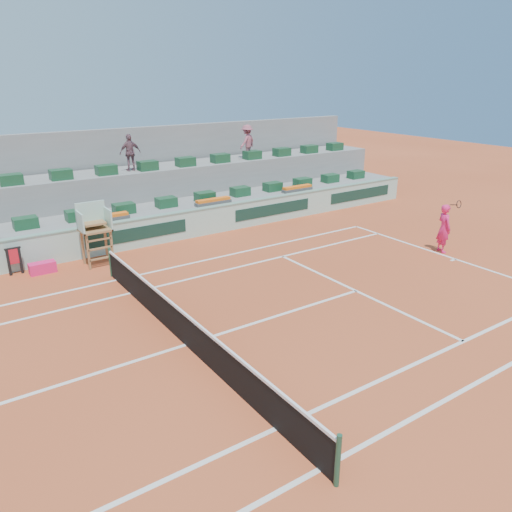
% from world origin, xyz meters
% --- Properties ---
extents(ground, '(90.00, 90.00, 0.00)m').
position_xyz_m(ground, '(0.00, 0.00, 0.00)').
color(ground, '#AA4221').
rests_on(ground, ground).
extents(seating_tier_lower, '(36.00, 4.00, 1.20)m').
position_xyz_m(seating_tier_lower, '(0.00, 10.70, 0.60)').
color(seating_tier_lower, gray).
rests_on(seating_tier_lower, ground).
extents(seating_tier_upper, '(36.00, 2.40, 2.60)m').
position_xyz_m(seating_tier_upper, '(0.00, 12.30, 1.30)').
color(seating_tier_upper, gray).
rests_on(seating_tier_upper, ground).
extents(stadium_back_wall, '(36.00, 0.40, 4.40)m').
position_xyz_m(stadium_back_wall, '(0.00, 13.90, 2.20)').
color(stadium_back_wall, gray).
rests_on(stadium_back_wall, ground).
extents(player_bag, '(0.93, 0.41, 0.41)m').
position_xyz_m(player_bag, '(-1.99, 7.68, 0.21)').
color(player_bag, '#F7206A').
rests_on(player_bag, ground).
extents(spectator_mid, '(1.01, 0.44, 1.72)m').
position_xyz_m(spectator_mid, '(3.30, 11.97, 3.46)').
color(spectator_mid, '#7B525D').
rests_on(spectator_mid, seating_tier_upper).
extents(spectator_right, '(1.33, 1.09, 1.80)m').
position_xyz_m(spectator_right, '(9.85, 11.96, 3.50)').
color(spectator_right, '#9D4E5D').
rests_on(spectator_right, seating_tier_upper).
extents(court_lines, '(23.89, 11.09, 0.01)m').
position_xyz_m(court_lines, '(0.00, 0.00, 0.01)').
color(court_lines, silver).
rests_on(court_lines, ground).
extents(tennis_net, '(0.10, 11.97, 1.10)m').
position_xyz_m(tennis_net, '(0.00, 0.00, 0.53)').
color(tennis_net, black).
rests_on(tennis_net, ground).
extents(advertising_hoarding, '(36.00, 0.34, 1.26)m').
position_xyz_m(advertising_hoarding, '(0.02, 8.50, 0.63)').
color(advertising_hoarding, '#A6D1BF').
rests_on(advertising_hoarding, ground).
extents(umpire_chair, '(1.10, 0.90, 2.40)m').
position_xyz_m(umpire_chair, '(0.00, 7.50, 1.54)').
color(umpire_chair, olive).
rests_on(umpire_chair, ground).
extents(seat_row_lower, '(32.90, 0.60, 0.44)m').
position_xyz_m(seat_row_lower, '(0.00, 9.80, 1.42)').
color(seat_row_lower, '#174627').
rests_on(seat_row_lower, seating_tier_lower).
extents(seat_row_upper, '(32.90, 0.60, 0.44)m').
position_xyz_m(seat_row_upper, '(0.00, 11.70, 2.82)').
color(seat_row_upper, '#174627').
rests_on(seat_row_upper, seating_tier_upper).
extents(flower_planters, '(26.80, 0.36, 0.28)m').
position_xyz_m(flower_planters, '(-1.50, 9.00, 1.33)').
color(flower_planters, '#4B4B4B').
rests_on(flower_planters, seating_tier_lower).
extents(towel_rack, '(0.55, 0.09, 1.03)m').
position_xyz_m(towel_rack, '(-2.83, 8.09, 0.60)').
color(towel_rack, black).
rests_on(towel_rack, ground).
extents(tennis_player, '(0.71, 0.99, 2.28)m').
position_xyz_m(tennis_player, '(12.19, 0.92, 1.01)').
color(tennis_player, '#F7206A').
rests_on(tennis_player, ground).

